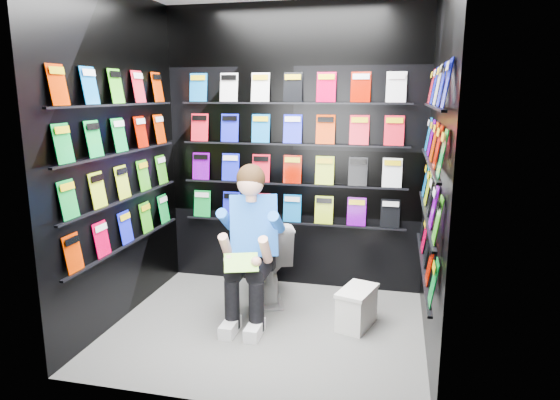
# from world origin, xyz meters

# --- Properties ---
(floor) EXTENTS (2.40, 2.40, 0.00)m
(floor) POSITION_xyz_m (0.00, 0.00, 0.00)
(floor) COLOR slate
(floor) RESTS_ON ground
(wall_back) EXTENTS (2.40, 0.04, 2.60)m
(wall_back) POSITION_xyz_m (0.00, 1.00, 1.30)
(wall_back) COLOR black
(wall_back) RESTS_ON floor
(wall_front) EXTENTS (2.40, 0.04, 2.60)m
(wall_front) POSITION_xyz_m (0.00, -1.00, 1.30)
(wall_front) COLOR black
(wall_front) RESTS_ON floor
(wall_left) EXTENTS (0.04, 2.00, 2.60)m
(wall_left) POSITION_xyz_m (-1.20, 0.00, 1.30)
(wall_left) COLOR black
(wall_left) RESTS_ON floor
(wall_right) EXTENTS (0.04, 2.00, 2.60)m
(wall_right) POSITION_xyz_m (1.20, 0.00, 1.30)
(wall_right) COLOR black
(wall_right) RESTS_ON floor
(comics_back) EXTENTS (2.10, 0.06, 1.37)m
(comics_back) POSITION_xyz_m (0.00, 0.97, 1.31)
(comics_back) COLOR #DA0037
(comics_back) RESTS_ON wall_back
(comics_left) EXTENTS (0.06, 1.70, 1.37)m
(comics_left) POSITION_xyz_m (-1.17, 0.00, 1.31)
(comics_left) COLOR #DA0037
(comics_left) RESTS_ON wall_left
(comics_right) EXTENTS (0.06, 1.70, 1.37)m
(comics_right) POSITION_xyz_m (1.17, 0.00, 1.31)
(comics_right) COLOR #DA0037
(comics_right) RESTS_ON wall_right
(toilet) EXTENTS (0.64, 0.85, 0.73)m
(toilet) POSITION_xyz_m (-0.15, 0.59, 0.37)
(toilet) COLOR white
(toilet) RESTS_ON floor
(longbox) EXTENTS (0.31, 0.42, 0.28)m
(longbox) POSITION_xyz_m (0.68, 0.21, 0.14)
(longbox) COLOR white
(longbox) RESTS_ON floor
(longbox_lid) EXTENTS (0.33, 0.45, 0.03)m
(longbox_lid) POSITION_xyz_m (0.68, 0.21, 0.30)
(longbox_lid) COLOR white
(longbox_lid) RESTS_ON longbox
(reader) EXTENTS (0.72, 0.87, 1.37)m
(reader) POSITION_xyz_m (-0.15, 0.21, 0.76)
(reader) COLOR blue
(reader) RESTS_ON toilet
(held_comic) EXTENTS (0.29, 0.22, 0.11)m
(held_comic) POSITION_xyz_m (-0.15, -0.14, 0.58)
(held_comic) COLOR green
(held_comic) RESTS_ON reader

